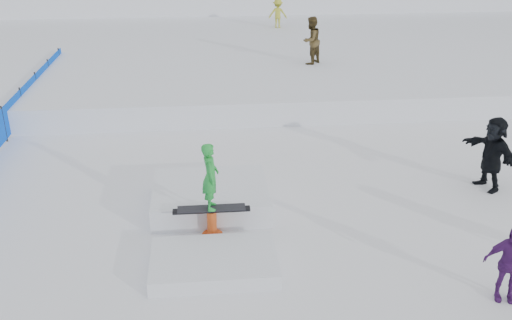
{
  "coord_description": "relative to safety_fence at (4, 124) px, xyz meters",
  "views": [
    {
      "loc": [
        -0.66,
        -9.81,
        6.31
      ],
      "look_at": [
        0.5,
        2.0,
        1.1
      ],
      "focal_mm": 40.0,
      "sensor_mm": 36.0,
      "label": 1
    }
  ],
  "objects": [
    {
      "name": "snow_midrise",
      "position": [
        6.5,
        9.4,
        -0.15
      ],
      "size": [
        50.0,
        18.0,
        0.8
      ],
      "primitive_type": "cube",
      "color": "white",
      "rests_on": "ground"
    },
    {
      "name": "ground",
      "position": [
        6.5,
        -6.6,
        -0.55
      ],
      "size": [
        120.0,
        120.0,
        0.0
      ],
      "primitive_type": "plane",
      "color": "white"
    },
    {
      "name": "spectator_dark",
      "position": [
        12.77,
        -4.36,
        0.37
      ],
      "size": [
        0.95,
        1.79,
        1.84
      ],
      "primitive_type": "imported",
      "rotation": [
        0.0,
        0.0,
        -1.32
      ],
      "color": "black",
      "rests_on": "ground"
    },
    {
      "name": "walker_olive",
      "position": [
        10.1,
        5.22,
        1.16
      ],
      "size": [
        1.11,
        1.11,
        1.82
      ],
      "primitive_type": "imported",
      "rotation": [
        0.0,
        0.0,
        3.92
      ],
      "color": "#4A3A1C",
      "rests_on": "snow_midrise"
    },
    {
      "name": "jib_rail_feature",
      "position": [
        5.94,
        -5.43,
        -0.25
      ],
      "size": [
        2.6,
        4.4,
        2.11
      ],
      "color": "white",
      "rests_on": "ground"
    },
    {
      "name": "spectator_purple",
      "position": [
        11.0,
        -8.6,
        0.19
      ],
      "size": [
        0.93,
        0.59,
        1.47
      ],
      "primitive_type": "imported",
      "rotation": [
        0.0,
        0.0,
        -0.29
      ],
      "color": "#501D6A",
      "rests_on": "ground"
    },
    {
      "name": "walker_ygreen",
      "position": [
        9.82,
        12.74,
        0.96
      ],
      "size": [
        0.99,
        0.67,
        1.42
      ],
      "primitive_type": "imported",
      "rotation": [
        0.0,
        0.0,
        2.97
      ],
      "color": "gold",
      "rests_on": "snow_midrise"
    },
    {
      "name": "safety_fence",
      "position": [
        0.0,
        0.0,
        0.0
      ],
      "size": [
        0.05,
        16.0,
        1.1
      ],
      "color": "blue",
      "rests_on": "ground"
    }
  ]
}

